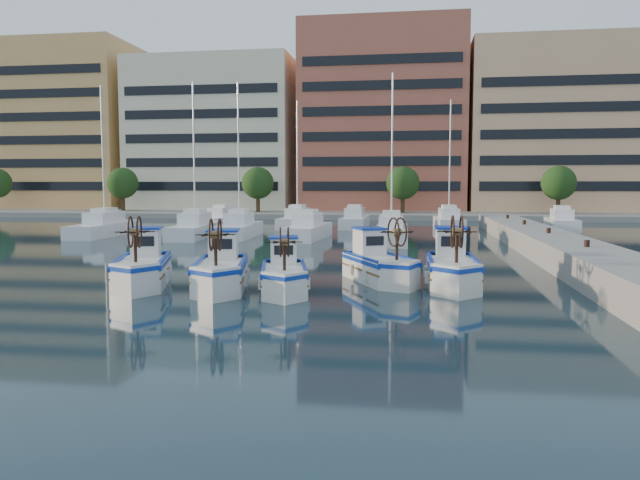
# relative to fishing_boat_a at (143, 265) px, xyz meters

# --- Properties ---
(ground) EXTENTS (300.00, 300.00, 0.00)m
(ground) POSITION_rel_fishing_boat_a_xyz_m (4.92, -0.12, -0.77)
(ground) COLOR #172E3D
(ground) RESTS_ON ground
(quay) EXTENTS (3.00, 60.00, 1.20)m
(quay) POSITION_rel_fishing_boat_a_xyz_m (17.92, 7.88, -0.17)
(quay) COLOR gray
(quay) RESTS_ON ground
(waterfront) EXTENTS (180.00, 40.00, 25.60)m
(waterfront) POSITION_rel_fishing_boat_a_xyz_m (14.15, 64.92, 10.32)
(waterfront) COLOR gray
(waterfront) RESTS_ON ground
(yacht_marina) EXTENTS (39.45, 22.69, 11.50)m
(yacht_marina) POSITION_rel_fishing_boat_a_xyz_m (1.77, 27.43, -0.25)
(yacht_marina) COLOR white
(yacht_marina) RESTS_ON ground
(fishing_boat_a) EXTENTS (3.02, 4.64, 2.81)m
(fishing_boat_a) POSITION_rel_fishing_boat_a_xyz_m (0.00, 0.00, 0.00)
(fishing_boat_a) COLOR white
(fishing_boat_a) RESTS_ON ground
(fishing_boat_b) EXTENTS (2.66, 4.56, 2.76)m
(fishing_boat_b) POSITION_rel_fishing_boat_a_xyz_m (3.27, -0.34, -0.01)
(fishing_boat_b) COLOR white
(fishing_boat_b) RESTS_ON ground
(fishing_boat_c) EXTENTS (2.43, 4.11, 2.49)m
(fishing_boat_c) POSITION_rel_fishing_boat_a_xyz_m (5.72, -0.58, -0.09)
(fishing_boat_c) COLOR white
(fishing_boat_c) RESTS_ON ground
(fishing_boat_d) EXTENTS (3.36, 4.48, 2.70)m
(fishing_boat_d) POSITION_rel_fishing_boat_a_xyz_m (9.01, 2.34, -0.03)
(fishing_boat_d) COLOR white
(fishing_boat_d) RESTS_ON ground
(fishing_boat_e) EXTENTS (1.95, 4.58, 2.84)m
(fishing_boat_e) POSITION_rel_fishing_boat_a_xyz_m (11.88, 1.56, 0.01)
(fishing_boat_e) COLOR white
(fishing_boat_e) RESTS_ON ground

